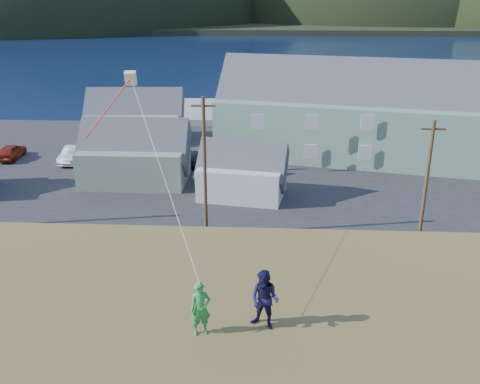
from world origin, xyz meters
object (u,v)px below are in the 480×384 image
kite_flyer_navy (265,300)px  kite_flyer_green (200,309)px  wharf (195,111)px  shed_palegreen_near (135,154)px  shed_palegreen_far (135,117)px  shed_white (242,172)px  lodge (389,114)px

kite_flyer_navy → kite_flyer_green: bearing=-143.4°
wharf → shed_palegreen_near: shed_palegreen_near is taller
shed_palegreen_far → kite_flyer_green: size_ratio=6.91×
shed_white → kite_flyer_green: 29.54m
lodge → kite_flyer_green: (-13.86, -40.34, 3.36)m
shed_palegreen_near → kite_flyer_navy: size_ratio=5.29×
lodge → kite_flyer_navy: lodge is taller
shed_palegreen_near → shed_white: (9.70, -3.15, -0.39)m
shed_palegreen_far → kite_flyer_navy: bearing=-75.5°
wharf → kite_flyer_green: size_ratio=16.07×
wharf → kite_flyer_green: kite_flyer_green is taller
kite_flyer_green → lodge: bearing=50.9°
shed_palegreen_near → shed_palegreen_far: (-3.23, 13.67, 0.16)m
wharf → shed_white: (8.10, -30.79, 1.78)m
shed_palegreen_far → kite_flyer_navy: (14.97, -45.39, 5.32)m
lodge → shed_palegreen_far: size_ratio=3.18×
wharf → lodge: 29.77m
shed_palegreen_near → shed_palegreen_far: 14.05m
shed_palegreen_near → shed_palegreen_far: bearing=103.5°
wharf → shed_palegreen_far: bearing=-109.1°
shed_palegreen_near → kite_flyer_navy: 34.26m
shed_palegreen_near → lodge: bearing=19.3°
lodge → shed_white: size_ratio=4.50×
lodge → shed_palegreen_far: 27.63m
lodge → kite_flyer_green: size_ratio=21.97×
wharf → kite_flyer_green: bearing=-82.1°
kite_flyer_navy → wharf: bearing=123.8°
shed_white → kite_flyer_green: (0.23, -28.96, 5.78)m
wharf → kite_flyer_green: (8.33, -59.75, 7.56)m
shed_palegreen_far → kite_flyer_navy: kite_flyer_navy is taller
kite_flyer_green → kite_flyer_navy: kite_flyer_navy is taller
kite_flyer_navy → lodge: bearing=97.3°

